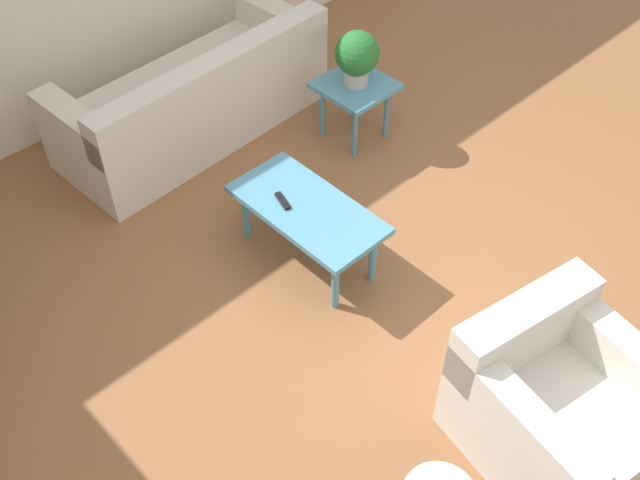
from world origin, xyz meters
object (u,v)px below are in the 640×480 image
armchair (555,404)px  potted_plant (357,56)px  coffee_table (307,213)px  sofa (196,100)px  side_table_plant (355,92)px

armchair → potted_plant: (2.54, -1.14, 0.39)m
coffee_table → potted_plant: size_ratio=2.42×
coffee_table → potted_plant: (0.70, -1.15, 0.32)m
sofa → side_table_plant: sofa is taller
armchair → sofa: bearing=95.5°
coffee_table → side_table_plant: side_table_plant is taller
sofa → potted_plant: (-0.87, -0.84, 0.41)m
sofa → armchair: bearing=82.2°
armchair → coffee_table: size_ratio=1.03×
coffee_table → sofa: bearing=-10.9°
sofa → side_table_plant: (-0.87, -0.84, 0.10)m
armchair → side_table_plant: 2.79m
sofa → coffee_table: sofa is taller
armchair → side_table_plant: (2.54, -1.14, 0.08)m
side_table_plant → potted_plant: (-0.00, -0.00, 0.31)m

